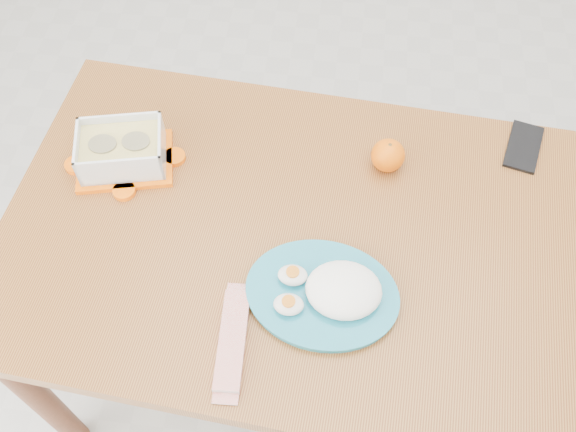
# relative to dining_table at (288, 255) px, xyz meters

# --- Properties ---
(ground) EXTENTS (3.50, 3.50, 0.00)m
(ground) POSITION_rel_dining_table_xyz_m (0.15, 0.14, -0.65)
(ground) COLOR #B7B7B2
(ground) RESTS_ON ground
(dining_table) EXTENTS (1.27, 0.90, 0.75)m
(dining_table) POSITION_rel_dining_table_xyz_m (0.00, 0.00, 0.00)
(dining_table) COLOR #95602A
(dining_table) RESTS_ON ground
(food_container) EXTENTS (0.24, 0.20, 0.09)m
(food_container) POSITION_rel_dining_table_xyz_m (-0.38, 0.14, 0.14)
(food_container) COLOR #FF6707
(food_container) RESTS_ON dining_table
(orange_fruit) EXTENTS (0.07, 0.07, 0.07)m
(orange_fruit) POSITION_rel_dining_table_xyz_m (0.20, 0.20, 0.14)
(orange_fruit) COLOR #EB6304
(orange_fruit) RESTS_ON dining_table
(rice_plate) EXTENTS (0.33, 0.33, 0.08)m
(rice_plate) POSITION_rel_dining_table_xyz_m (0.10, -0.14, 0.12)
(rice_plate) COLOR #19748A
(rice_plate) RESTS_ON dining_table
(candy_bar) EXTENTS (0.06, 0.20, 0.02)m
(candy_bar) POSITION_rel_dining_table_xyz_m (-0.08, -0.25, 0.11)
(candy_bar) COLOR red
(candy_bar) RESTS_ON dining_table
(smartphone) EXTENTS (0.10, 0.15, 0.01)m
(smartphone) POSITION_rel_dining_table_xyz_m (0.51, 0.29, 0.10)
(smartphone) COLOR black
(smartphone) RESTS_ON dining_table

